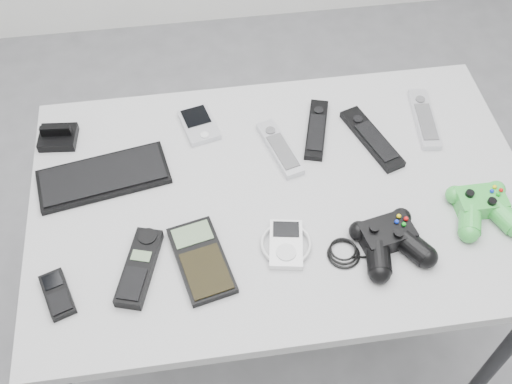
{
  "coord_description": "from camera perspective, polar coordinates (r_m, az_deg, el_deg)",
  "views": [
    {
      "loc": [
        -0.22,
        -0.69,
        1.81
      ],
      "look_at": [
        -0.11,
        0.09,
        0.77
      ],
      "focal_mm": 42.0,
      "sensor_mm": 36.0,
      "label": 1
    }
  ],
  "objects": [
    {
      "name": "mp3_player",
      "position": [
        1.25,
        2.87,
        -4.95
      ],
      "size": [
        0.12,
        0.13,
        0.02
      ],
      "primitive_type": "cube",
      "rotation": [
        0.0,
        0.0,
        -0.17
      ],
      "color": "white",
      "rests_on": "desk"
    },
    {
      "name": "remote_black_a",
      "position": [
        1.45,
        5.78,
        5.99
      ],
      "size": [
        0.09,
        0.19,
        0.02
      ],
      "primitive_type": "cube",
      "rotation": [
        0.0,
        0.0,
        -0.29
      ],
      "color": "black",
      "rests_on": "desk"
    },
    {
      "name": "controller_black",
      "position": [
        1.26,
        12.64,
        -4.43
      ],
      "size": [
        0.29,
        0.21,
        0.05
      ],
      "primitive_type": null,
      "rotation": [
        0.0,
        0.0,
        0.2
      ],
      "color": "black",
      "rests_on": "desk"
    },
    {
      "name": "remote_silver_b",
      "position": [
        1.53,
        15.73,
        6.77
      ],
      "size": [
        0.07,
        0.2,
        0.02
      ],
      "primitive_type": "cube",
      "rotation": [
        0.0,
        0.0,
        -0.11
      ],
      "color": "silver",
      "rests_on": "desk"
    },
    {
      "name": "dock_bracket",
      "position": [
        1.49,
        -18.43,
        5.27
      ],
      "size": [
        0.09,
        0.08,
        0.05
      ],
      "primitive_type": "cube",
      "rotation": [
        0.0,
        0.0,
        -0.1
      ],
      "color": "black",
      "rests_on": "desk"
    },
    {
      "name": "controller_green",
      "position": [
        1.37,
        20.8,
        -1.28
      ],
      "size": [
        0.14,
        0.15,
        0.05
      ],
      "primitive_type": null,
      "rotation": [
        0.0,
        0.0,
        0.0
      ],
      "color": "#258929",
      "rests_on": "desk"
    },
    {
      "name": "pda_keyboard",
      "position": [
        1.39,
        -14.32,
        1.45
      ],
      "size": [
        0.31,
        0.17,
        0.02
      ],
      "primitive_type": "cube",
      "rotation": [
        0.0,
        0.0,
        0.18
      ],
      "color": "black",
      "rests_on": "desk"
    },
    {
      "name": "floor",
      "position": [
        1.95,
        3.78,
        -15.66
      ],
      "size": [
        3.5,
        3.5,
        0.0
      ],
      "primitive_type": "plane",
      "color": "slate",
      "rests_on": "ground"
    },
    {
      "name": "pda",
      "position": [
        1.46,
        -5.45,
        6.42
      ],
      "size": [
        0.1,
        0.13,
        0.02
      ],
      "primitive_type": "cube",
      "rotation": [
        0.0,
        0.0,
        0.24
      ],
      "color": "silver",
      "rests_on": "desk"
    },
    {
      "name": "mobile_phone",
      "position": [
        1.25,
        -18.4,
        -9.21
      ],
      "size": [
        0.08,
        0.11,
        0.02
      ],
      "primitive_type": "cube",
      "rotation": [
        0.0,
        0.0,
        0.33
      ],
      "color": "black",
      "rests_on": "desk"
    },
    {
      "name": "cordless_handset",
      "position": [
        1.23,
        -11.05,
        -7.04
      ],
      "size": [
        0.1,
        0.18,
        0.03
      ],
      "primitive_type": "cube",
      "rotation": [
        0.0,
        0.0,
        -0.3
      ],
      "color": "black",
      "rests_on": "desk"
    },
    {
      "name": "desk",
      "position": [
        1.39,
        2.4,
        -1.73
      ],
      "size": [
        1.11,
        0.72,
        0.75
      ],
      "color": "#9E9EA0",
      "rests_on": "floor"
    },
    {
      "name": "remote_black_b",
      "position": [
        1.45,
        10.96,
        5.06
      ],
      "size": [
        0.11,
        0.21,
        0.02
      ],
      "primitive_type": "cube",
      "rotation": [
        0.0,
        0.0,
        0.33
      ],
      "color": "black",
      "rests_on": "desk"
    },
    {
      "name": "calculator",
      "position": [
        1.23,
        -5.23,
        -6.43
      ],
      "size": [
        0.13,
        0.2,
        0.02
      ],
      "primitive_type": "cube",
      "rotation": [
        0.0,
        0.0,
        0.22
      ],
      "color": "black",
      "rests_on": "desk"
    },
    {
      "name": "remote_silver_a",
      "position": [
        1.41,
        2.26,
        4.22
      ],
      "size": [
        0.09,
        0.18,
        0.02
      ],
      "primitive_type": "cube",
      "rotation": [
        0.0,
        0.0,
        0.27
      ],
      "color": "silver",
      "rests_on": "desk"
    }
  ]
}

